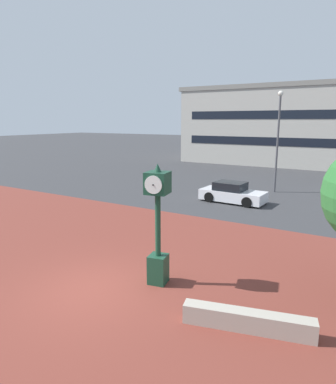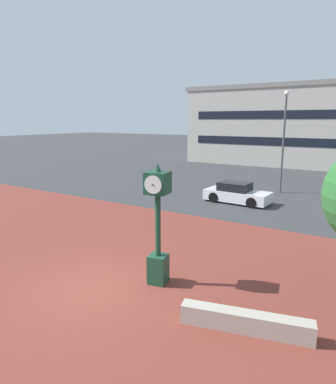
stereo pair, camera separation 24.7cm
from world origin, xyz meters
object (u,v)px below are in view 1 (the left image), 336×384
(civic_building, at_px, (318,125))
(street_lamp_post, at_px, (278,132))
(car_street_mid, at_px, (232,193))
(street_clock, at_px, (158,224))

(civic_building, bearing_deg, street_lamp_post, -90.27)
(car_street_mid, xyz_separation_m, civic_building, (1.63, 23.27, 3.94))
(street_clock, relative_size, car_street_mid, 0.93)
(civic_building, relative_size, street_lamp_post, 4.32)
(car_street_mid, relative_size, civic_building, 0.13)
(car_street_mid, xyz_separation_m, street_lamp_post, (1.54, 4.52, 3.72))
(car_street_mid, distance_m, civic_building, 23.65)
(street_clock, relative_size, street_lamp_post, 0.54)
(street_lamp_post, bearing_deg, street_clock, -88.82)
(civic_building, distance_m, street_lamp_post, 18.75)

